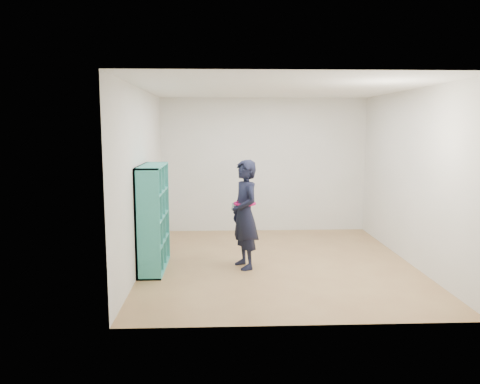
{
  "coord_description": "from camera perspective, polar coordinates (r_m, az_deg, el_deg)",
  "views": [
    {
      "loc": [
        -0.86,
        -6.85,
        2.06
      ],
      "look_at": [
        -0.55,
        0.3,
        1.05
      ],
      "focal_mm": 35.0,
      "sensor_mm": 36.0,
      "label": 1
    }
  ],
  "objects": [
    {
      "name": "wall_left",
      "position": [
        6.98,
        -11.85,
        1.62
      ],
      "size": [
        0.02,
        4.5,
        2.6
      ],
      "primitive_type": "cube",
      "color": "beige",
      "rests_on": "floor"
    },
    {
      "name": "bookshelf",
      "position": [
        6.86,
        -10.73,
        -3.22
      ],
      "size": [
        0.33,
        1.14,
        1.51
      ],
      "color": "teal",
      "rests_on": "floor"
    },
    {
      "name": "ceiling",
      "position": [
        6.92,
        4.79,
        12.49
      ],
      "size": [
        4.5,
        4.5,
        0.0
      ],
      "primitive_type": "plane",
      "color": "white",
      "rests_on": "wall_back"
    },
    {
      "name": "floor",
      "position": [
        7.2,
        4.55,
        -8.6
      ],
      "size": [
        4.5,
        4.5,
        0.0
      ],
      "primitive_type": "plane",
      "color": "#936A43",
      "rests_on": "ground"
    },
    {
      "name": "wall_front",
      "position": [
        4.74,
        8.01,
        -1.27
      ],
      "size": [
        4.0,
        0.02,
        2.6
      ],
      "primitive_type": "cube",
      "color": "beige",
      "rests_on": "floor"
    },
    {
      "name": "smartphone",
      "position": [
        6.78,
        -0.85,
        -1.83
      ],
      "size": [
        0.05,
        0.08,
        0.13
      ],
      "rotation": [
        0.25,
        0.0,
        0.5
      ],
      "color": "silver",
      "rests_on": "person"
    },
    {
      "name": "wall_back",
      "position": [
        9.17,
        2.94,
        3.28
      ],
      "size": [
        4.0,
        0.02,
        2.6
      ],
      "primitive_type": "cube",
      "color": "beige",
      "rests_on": "floor"
    },
    {
      "name": "wall_right",
      "position": [
        7.46,
        20.11,
        1.7
      ],
      "size": [
        0.02,
        4.5,
        2.6
      ],
      "primitive_type": "cube",
      "color": "beige",
      "rests_on": "floor"
    },
    {
      "name": "person",
      "position": [
        6.77,
        0.58,
        -2.74
      ],
      "size": [
        0.56,
        0.67,
        1.58
      ],
      "rotation": [
        0.0,
        0.0,
        -1.22
      ],
      "color": "black",
      "rests_on": "floor"
    }
  ]
}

